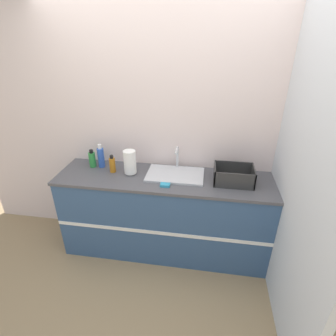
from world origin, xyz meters
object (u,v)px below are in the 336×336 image
object	(u,v)px
bottle_amber	(112,165)
paper_towel_roll	(130,162)
bottle_green	(92,159)
dish_rack	(233,177)
sink	(175,174)
bottle_blue	(101,157)

from	to	relation	value
bottle_amber	paper_towel_roll	bearing A→B (deg)	-3.10
bottle_green	bottle_amber	bearing A→B (deg)	-18.14
dish_rack	bottle_green	xyz separation A→B (m)	(-1.46, 0.11, 0.03)
sink	dish_rack	distance (m)	0.57
dish_rack	bottle_green	bearing A→B (deg)	175.76
sink	bottle_green	bearing A→B (deg)	176.37
paper_towel_roll	bottle_amber	xyz separation A→B (m)	(-0.19, 0.01, -0.05)
bottle_green	bottle_blue	bearing A→B (deg)	7.31
dish_rack	bottle_green	distance (m)	1.47
dish_rack	bottle_amber	xyz separation A→B (m)	(-1.21, 0.03, 0.02)
paper_towel_roll	bottle_amber	distance (m)	0.20
dish_rack	bottle_amber	bearing A→B (deg)	178.77
sink	paper_towel_roll	distance (m)	0.47
sink	paper_towel_roll	size ratio (longest dim) A/B	2.27
bottle_amber	bottle_green	bearing A→B (deg)	161.86
dish_rack	bottle_blue	size ratio (longest dim) A/B	1.46
sink	paper_towel_roll	world-z (taller)	same
sink	bottle_blue	bearing A→B (deg)	175.07
sink	bottle_amber	world-z (taller)	sink
paper_towel_roll	dish_rack	distance (m)	1.02
sink	bottle_amber	size ratio (longest dim) A/B	3.06
paper_towel_roll	sink	bearing A→B (deg)	4.51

